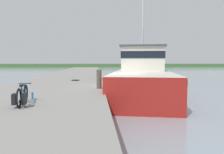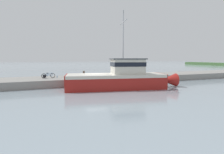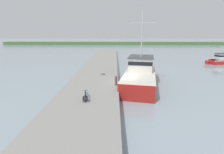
# 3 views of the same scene
# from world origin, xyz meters

# --- Properties ---
(ground_plane) EXTENTS (320.00, 320.00, 0.00)m
(ground_plane) POSITION_xyz_m (0.00, 0.00, 0.00)
(ground_plane) COLOR #84939E
(dock_pier) EXTENTS (5.79, 80.00, 0.93)m
(dock_pier) POSITION_xyz_m (-3.83, 0.00, 0.46)
(dock_pier) COLOR gray
(dock_pier) RESTS_ON ground_plane
(far_shoreline) EXTENTS (180.00, 5.00, 1.36)m
(far_shoreline) POSITION_xyz_m (30.00, 75.14, 0.68)
(far_shoreline) COLOR #426638
(far_shoreline) RESTS_ON ground_plane
(fishing_boat_main) EXTENTS (5.73, 13.42, 8.85)m
(fishing_boat_main) POSITION_xyz_m (1.90, 2.57, 1.31)
(fishing_boat_main) COLOR maroon
(fishing_boat_main) RESTS_ON ground_plane
(boat_orange_near) EXTENTS (7.56, 2.99, 3.76)m
(boat_orange_near) POSITION_xyz_m (21.24, 17.49, 0.86)
(boat_orange_near) COLOR #AD231E
(boat_orange_near) RESTS_ON ground_plane
(bicycle_touring) EXTENTS (0.56, 1.70, 0.68)m
(bicycle_touring) POSITION_xyz_m (-3.78, -5.31, 1.24)
(bicycle_touring) COLOR black
(bicycle_touring) RESTS_ON dock_pier
(mooring_post) EXTENTS (0.26, 0.26, 1.00)m
(mooring_post) POSITION_xyz_m (-1.20, -1.04, 1.43)
(mooring_post) COLOR #51473D
(mooring_post) RESTS_ON dock_pier
(hose_coil) EXTENTS (0.60, 0.60, 0.05)m
(hose_coil) POSITION_xyz_m (-2.91, 3.93, 0.95)
(hose_coil) COLOR black
(hose_coil) RESTS_ON dock_pier
(water_bottle_by_bike) EXTENTS (0.08, 0.08, 0.26)m
(water_bottle_by_bike) POSITION_xyz_m (-3.80, -4.05, 1.06)
(water_bottle_by_bike) COLOR blue
(water_bottle_by_bike) RESTS_ON dock_pier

